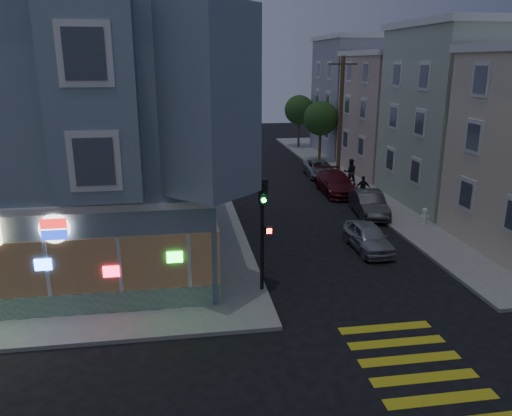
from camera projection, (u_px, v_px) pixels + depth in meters
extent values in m
plane|color=black|center=(195.00, 374.00, 14.50)|extent=(120.00, 120.00, 0.00)
cube|color=gray|center=(475.00, 175.00, 39.68)|extent=(24.00, 42.00, 0.15)
cube|color=slate|center=(48.00, 133.00, 22.45)|extent=(14.00, 14.00, 11.00)
cube|color=silver|center=(52.00, 169.00, 22.91)|extent=(14.30, 14.30, 0.25)
cube|color=#196B33|center=(16.00, 308.00, 17.21)|extent=(13.60, 0.12, 0.80)
cube|color=#382B1E|center=(10.00, 271.00, 16.81)|extent=(13.60, 0.10, 2.00)
cylinder|color=white|center=(54.00, 229.00, 16.56)|extent=(1.00, 0.12, 1.00)
cube|color=beige|center=(497.00, 117.00, 31.02)|extent=(12.00, 8.60, 10.50)
cube|color=#CAAB9C|center=(427.00, 115.00, 39.76)|extent=(12.00, 8.60, 9.00)
cube|color=gray|center=(383.00, 97.00, 48.08)|extent=(12.00, 8.60, 10.50)
cylinder|color=#4C3826|center=(340.00, 118.00, 37.71)|extent=(0.30, 0.30, 9.00)
cube|color=#4C3826|center=(343.00, 64.00, 36.60)|extent=(2.20, 0.12, 0.12)
cylinder|color=#4C3826|center=(320.00, 143.00, 44.24)|extent=(0.24, 0.24, 3.20)
sphere|color=#25491A|center=(321.00, 118.00, 43.62)|extent=(3.00, 3.00, 3.00)
cylinder|color=#4C3826|center=(299.00, 131.00, 51.83)|extent=(0.24, 0.24, 3.20)
sphere|color=#25491A|center=(299.00, 110.00, 51.20)|extent=(3.00, 3.00, 3.00)
imported|color=black|center=(350.00, 172.00, 35.81)|extent=(1.02, 0.84, 1.91)
imported|color=black|center=(363.00, 188.00, 31.76)|extent=(1.02, 0.62, 1.62)
imported|color=#9D9FA4|center=(368.00, 237.00, 23.89)|extent=(1.56, 3.82, 1.30)
imported|color=#35373A|center=(369.00, 204.00, 29.27)|extent=(2.05, 4.54, 1.44)
imported|color=maroon|center=(336.00, 183.00, 34.14)|extent=(2.20, 5.10, 1.46)
imported|color=#93969C|center=(320.00, 169.00, 39.23)|extent=(2.31, 4.62, 1.26)
cylinder|color=black|center=(262.00, 235.00, 18.98)|extent=(0.14, 0.14, 4.50)
cube|color=black|center=(263.00, 191.00, 18.29)|extent=(0.32, 0.29, 0.94)
sphere|color=black|center=(264.00, 185.00, 18.07)|extent=(0.18, 0.18, 0.18)
sphere|color=black|center=(264.00, 192.00, 18.16)|extent=(0.18, 0.18, 0.18)
sphere|color=#19F23F|center=(264.00, 200.00, 18.24)|extent=(0.18, 0.18, 0.18)
cube|color=black|center=(269.00, 230.00, 18.79)|extent=(0.31, 0.22, 0.29)
cube|color=#FF2614|center=(269.00, 231.00, 18.70)|extent=(0.20, 0.02, 0.20)
cylinder|color=white|center=(424.00, 217.00, 27.43)|extent=(0.27, 0.27, 0.68)
sphere|color=white|center=(425.00, 211.00, 27.32)|extent=(0.29, 0.29, 0.29)
cylinder|color=white|center=(424.00, 216.00, 27.42)|extent=(0.51, 0.14, 0.14)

